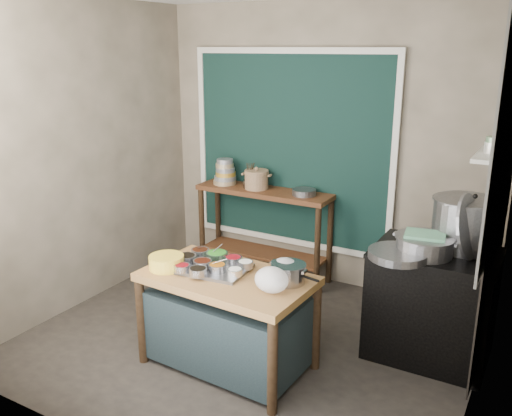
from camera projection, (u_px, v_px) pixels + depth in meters
The scene contains 30 objects.
floor at pixel (247, 342), 4.54m from camera, with size 3.50×3.00×0.02m, color #2A2620.
back_wall at pixel (323, 148), 5.39m from camera, with size 3.50×0.02×2.80m, color gray.
left_wall at pixel (82, 156), 4.97m from camera, with size 0.02×3.00×2.80m, color gray.
right_wall at pixel (494, 212), 3.30m from camera, with size 0.02×3.00×2.80m, color gray.
curtain_panel at pixel (290, 150), 5.54m from camera, with size 2.10×0.02×1.90m, color black.
curtain_frame at pixel (290, 150), 5.53m from camera, with size 2.22×0.03×2.02m, color beige, non-canonical shape.
tile_panel at pixel (509, 127), 3.64m from camera, with size 0.02×1.70×1.70m, color #B2B2AA.
soot_patch at pixel (491, 278), 4.06m from camera, with size 0.01×1.30×1.30m, color black.
wall_shelf at pixel (493, 154), 4.02m from camera, with size 0.22×0.70×0.03m, color beige.
prep_table at pixel (228, 321), 4.10m from camera, with size 1.25×0.72×0.75m, color #936035.
back_counter at pixel (264, 233), 5.73m from camera, with size 1.45×0.40×0.95m, color #522F17.
stove_block at pixel (431, 305), 4.24m from camera, with size 0.90×0.68×0.85m, color black.
stove_top at pixel (436, 253), 4.11m from camera, with size 0.92×0.69×0.03m, color black.
condiment_tray at pixel (212, 268), 4.09m from camera, with size 0.54×0.39×0.02m, color gray.
condiment_bowls at pixel (210, 262), 4.09m from camera, with size 0.58×0.45×0.07m.
yellow_basin at pixel (167, 262), 4.10m from camera, with size 0.27×0.27×0.10m, color gold.
saucepan at pixel (288, 273), 3.85m from camera, with size 0.26×0.26×0.14m, color gray, non-canonical shape.
plastic_bag_a at pixel (272, 280), 3.69m from camera, with size 0.24×0.20×0.18m, color white.
plastic_bag_b at pixel (285, 269), 3.91m from camera, with size 0.21×0.18×0.16m, color white.
bowl_stack at pixel (225, 173), 5.77m from camera, with size 0.24×0.24×0.27m.
utensil_cup at pixel (250, 184), 5.64m from camera, with size 0.14×0.14×0.08m, color gray.
ceramic_crock at pixel (256, 180), 5.59m from camera, with size 0.26×0.26×0.18m, color #997353, non-canonical shape.
wide_bowl at pixel (304, 192), 5.37m from camera, with size 0.24×0.24×0.06m, color gray.
stock_pot at pixel (464, 224), 4.11m from camera, with size 0.50×0.50×0.39m, color gray, non-canonical shape.
pot_lid at pixel (469, 226), 3.91m from camera, with size 0.49×0.49×0.02m, color gray.
steamer at pixel (424, 245), 4.02m from camera, with size 0.44×0.44×0.14m, color gray, non-canonical shape.
green_cloth at pixel (425, 235), 3.99m from camera, with size 0.29×0.22×0.02m, color #63A07A.
shallow_pan at pixel (398, 254), 3.96m from camera, with size 0.44×0.44×0.06m, color gray.
shelf_bowl_stack at pixel (494, 145), 3.98m from camera, with size 0.15×0.15×0.12m.
shelf_bowl_green at pixel (497, 145), 4.16m from camera, with size 0.14×0.14×0.05m, color gray.
Camera 1 is at (2.06, -3.47, 2.37)m, focal length 38.00 mm.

